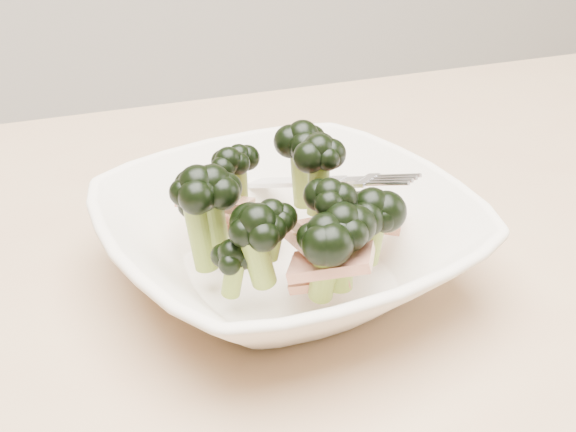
% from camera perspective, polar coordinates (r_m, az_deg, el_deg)
% --- Properties ---
extents(broccoli_dish, '(0.29, 0.29, 0.11)m').
position_cam_1_polar(broccoli_dish, '(0.54, -0.05, -1.32)').
color(broccoli_dish, '#F3E4CD').
rests_on(broccoli_dish, dining_table).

